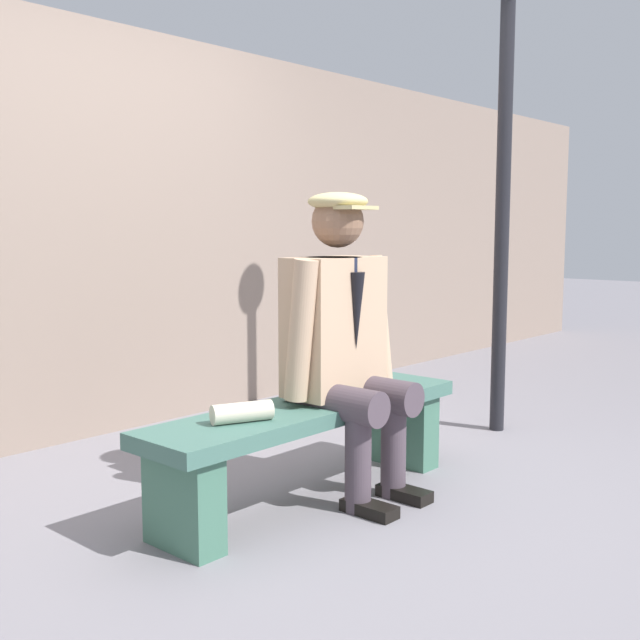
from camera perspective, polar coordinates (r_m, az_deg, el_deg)
ground_plane at (r=3.40m, az=-0.70°, el=-13.15°), size 30.00×30.00×0.00m
bench at (r=3.31m, az=-0.71°, el=-8.28°), size 1.63×0.38×0.42m
seated_man at (r=3.31m, az=1.71°, el=-1.07°), size 0.62×0.54×1.31m
rolled_magazine at (r=2.97m, az=-5.79°, el=-6.81°), size 0.25×0.16×0.08m
stadium_wall at (r=4.53m, az=-16.98°, el=6.26°), size 12.00×0.24×2.28m
lamp_post at (r=4.53m, az=13.55°, el=14.51°), size 0.23×0.23×2.64m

